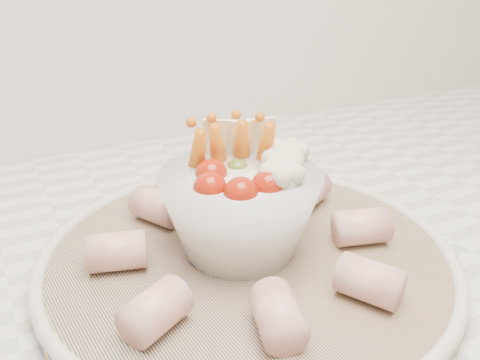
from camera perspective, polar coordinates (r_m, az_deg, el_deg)
name	(u,v)px	position (r m, az deg, el deg)	size (l,w,h in m)	color
serving_platter	(248,258)	(0.48, 0.82, -8.31)	(0.40, 0.40, 0.02)	navy
veggie_bowl	(241,206)	(0.47, 0.15, -2.76)	(0.14, 0.14, 0.11)	silver
cured_meat_rolls	(247,238)	(0.47, 0.72, -6.21)	(0.26, 0.27, 0.03)	#C05958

